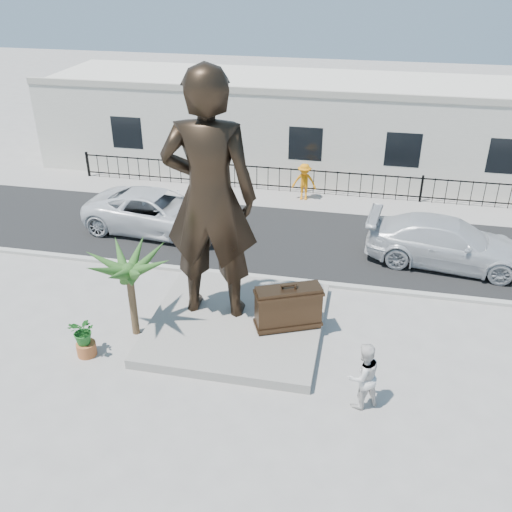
# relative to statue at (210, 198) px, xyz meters

# --- Properties ---
(ground) EXTENTS (100.00, 100.00, 0.00)m
(ground) POSITION_rel_statue_xyz_m (1.35, -1.94, -4.08)
(ground) COLOR #9E9991
(ground) RESTS_ON ground
(street) EXTENTS (40.00, 7.00, 0.01)m
(street) POSITION_rel_statue_xyz_m (1.35, 6.06, -4.08)
(street) COLOR black
(street) RESTS_ON ground
(curb) EXTENTS (40.00, 0.25, 0.12)m
(curb) POSITION_rel_statue_xyz_m (1.35, 2.56, -4.02)
(curb) COLOR #A5A399
(curb) RESTS_ON ground
(far_sidewalk) EXTENTS (40.00, 2.50, 0.02)m
(far_sidewalk) POSITION_rel_statue_xyz_m (1.35, 10.06, -4.07)
(far_sidewalk) COLOR #9E9991
(far_sidewalk) RESTS_ON ground
(plinth) EXTENTS (5.20, 5.20, 0.30)m
(plinth) POSITION_rel_statue_xyz_m (0.85, -0.44, -3.93)
(plinth) COLOR gray
(plinth) RESTS_ON ground
(fence) EXTENTS (22.00, 0.10, 1.20)m
(fence) POSITION_rel_statue_xyz_m (1.35, 10.86, -3.48)
(fence) COLOR black
(fence) RESTS_ON ground
(building) EXTENTS (28.00, 7.00, 4.40)m
(building) POSITION_rel_statue_xyz_m (1.35, 15.06, -1.88)
(building) COLOR silver
(building) RESTS_ON ground
(statue) EXTENTS (2.86, 1.98, 7.56)m
(statue) POSITION_rel_statue_xyz_m (0.00, 0.00, 0.00)
(statue) COLOR black
(statue) RESTS_ON plinth
(suitcase) EXTENTS (2.01, 1.33, 1.36)m
(suitcase) POSITION_rel_statue_xyz_m (2.45, -0.51, -3.10)
(suitcase) COLOR #352416
(suitcase) RESTS_ON plinth
(tourist) EXTENTS (1.16, 1.10, 1.88)m
(tourist) POSITION_rel_statue_xyz_m (4.75, -3.12, -3.14)
(tourist) COLOR silver
(tourist) RESTS_ON ground
(car_white) EXTENTS (6.23, 3.30, 1.67)m
(car_white) POSITION_rel_statue_xyz_m (-3.90, 5.57, -3.24)
(car_white) COLOR silver
(car_white) RESTS_ON street
(car_silver) EXTENTS (6.12, 3.05, 1.71)m
(car_silver) POSITION_rel_statue_xyz_m (7.50, 5.08, -3.22)
(car_silver) COLOR silver
(car_silver) RESTS_ON street
(worker) EXTENTS (1.13, 0.66, 1.73)m
(worker) POSITION_rel_statue_xyz_m (1.54, 10.05, -3.20)
(worker) COLOR orange
(worker) RESTS_ON far_sidewalk
(palm_tree) EXTENTS (1.80, 1.80, 3.20)m
(palm_tree) POSITION_rel_statue_xyz_m (-2.11, -1.36, -4.08)
(palm_tree) COLOR #274E1C
(palm_tree) RESTS_ON ground
(planter) EXTENTS (0.56, 0.56, 0.40)m
(planter) POSITION_rel_statue_xyz_m (-3.09, -2.65, -3.88)
(planter) COLOR #A3562B
(planter) RESTS_ON ground
(shrub) EXTENTS (0.91, 0.84, 0.85)m
(shrub) POSITION_rel_statue_xyz_m (-3.09, -2.65, -3.26)
(shrub) COLOR #1E5F1F
(shrub) RESTS_ON planter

